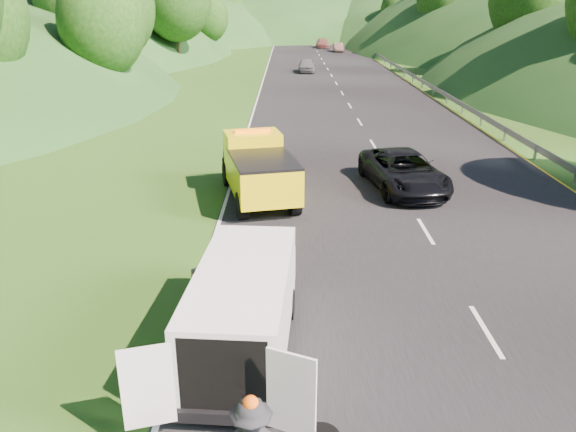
{
  "coord_description": "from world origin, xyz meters",
  "views": [
    {
      "loc": [
        -1.56,
        -13.09,
        7.08
      ],
      "look_at": [
        -1.54,
        2.05,
        1.3
      ],
      "focal_mm": 35.0,
      "sensor_mm": 36.0,
      "label": 1
    }
  ],
  "objects_px": {
    "passing_suv": "(402,189)",
    "woman": "(237,286)",
    "child": "(254,317)",
    "tow_truck": "(258,168)",
    "white_van": "(245,305)",
    "suitcase": "(198,278)"
  },
  "relations": [
    {
      "from": "passing_suv",
      "to": "white_van",
      "type": "bearing_deg",
      "value": -124.53
    },
    {
      "from": "tow_truck",
      "to": "passing_suv",
      "type": "height_order",
      "value": "tow_truck"
    },
    {
      "from": "child",
      "to": "suitcase",
      "type": "xyz_separation_m",
      "value": [
        -1.54,
        1.51,
        0.26
      ]
    },
    {
      "from": "white_van",
      "to": "woman",
      "type": "bearing_deg",
      "value": 102.45
    },
    {
      "from": "white_van",
      "to": "child",
      "type": "bearing_deg",
      "value": 90.94
    },
    {
      "from": "tow_truck",
      "to": "woman",
      "type": "relative_size",
      "value": 3.96
    },
    {
      "from": "child",
      "to": "suitcase",
      "type": "relative_size",
      "value": 1.8
    },
    {
      "from": "tow_truck",
      "to": "child",
      "type": "bearing_deg",
      "value": -101.02
    },
    {
      "from": "child",
      "to": "passing_suv",
      "type": "relative_size",
      "value": 0.17
    },
    {
      "from": "suitcase",
      "to": "passing_suv",
      "type": "relative_size",
      "value": 0.1
    },
    {
      "from": "woman",
      "to": "suitcase",
      "type": "bearing_deg",
      "value": 86.84
    },
    {
      "from": "white_van",
      "to": "woman",
      "type": "distance_m",
      "value": 3.27
    },
    {
      "from": "woman",
      "to": "passing_suv",
      "type": "relative_size",
      "value": 0.28
    },
    {
      "from": "tow_truck",
      "to": "passing_suv",
      "type": "distance_m",
      "value": 6.0
    },
    {
      "from": "passing_suv",
      "to": "woman",
      "type": "bearing_deg",
      "value": -134.31
    },
    {
      "from": "white_van",
      "to": "passing_suv",
      "type": "bearing_deg",
      "value": 68.01
    },
    {
      "from": "child",
      "to": "passing_suv",
      "type": "bearing_deg",
      "value": 89.93
    },
    {
      "from": "child",
      "to": "passing_suv",
      "type": "xyz_separation_m",
      "value": [
        5.47,
        9.82,
        0.0
      ]
    },
    {
      "from": "woman",
      "to": "child",
      "type": "bearing_deg",
      "value": -169.03
    },
    {
      "from": "white_van",
      "to": "woman",
      "type": "height_order",
      "value": "white_van"
    },
    {
      "from": "white_van",
      "to": "child",
      "type": "height_order",
      "value": "white_van"
    },
    {
      "from": "passing_suv",
      "to": "child",
      "type": "bearing_deg",
      "value": -127.4
    }
  ]
}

